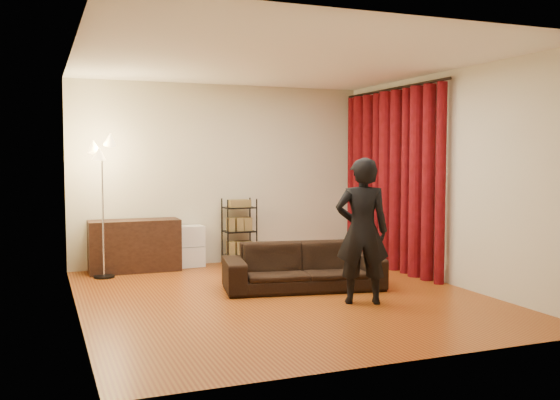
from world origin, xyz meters
name	(u,v)px	position (x,y,z in m)	size (l,w,h in m)	color
floor	(281,296)	(0.00, 0.00, 0.00)	(5.00, 5.00, 0.00)	#92521B
ceiling	(281,61)	(0.00, 0.00, 2.70)	(5.00, 5.00, 0.00)	white
wall_back	(221,174)	(0.00, 2.50, 1.35)	(5.00, 5.00, 0.00)	beige
wall_front	(400,192)	(0.00, -2.50, 1.35)	(5.00, 5.00, 0.00)	beige
wall_left	(75,183)	(-2.25, 0.00, 1.35)	(5.00, 5.00, 0.00)	beige
wall_right	(445,178)	(2.25, 0.00, 1.35)	(5.00, 5.00, 0.00)	beige
curtain_rod	(393,89)	(2.15, 1.12, 2.58)	(0.04, 0.04, 2.65)	black
curtain	(391,180)	(2.13, 1.12, 1.28)	(0.22, 2.65, 2.55)	#610A12
sofa	(303,266)	(0.39, 0.27, 0.28)	(1.92, 0.75, 0.56)	black
person	(362,231)	(0.71, -0.63, 0.80)	(0.59, 0.39, 1.61)	black
media_cabinet	(135,246)	(-1.35, 2.23, 0.37)	(1.25, 0.47, 0.73)	black
storage_boxes	(191,246)	(-0.53, 2.31, 0.30)	(0.37, 0.29, 0.61)	silver
wire_shelf	(239,231)	(0.21, 2.28, 0.49)	(0.45, 0.31, 0.99)	black
floor_lamp	(103,209)	(-1.80, 1.90, 0.92)	(0.33, 0.33, 1.85)	silver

